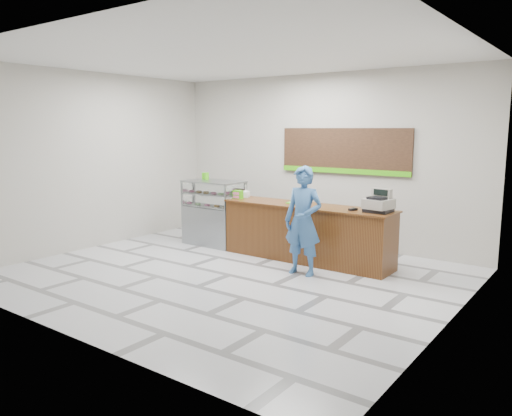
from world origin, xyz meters
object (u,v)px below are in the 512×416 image
Objects in this scene: cash_register at (379,203)px; customer at (303,221)px; display_case at (214,212)px; sales_counter at (306,233)px; serving_tray at (297,203)px.

customer reaches higher than cash_register.
sales_counter is at bearing 0.00° from display_case.
serving_tray is at bearing 1.62° from display_case.
display_case is 0.74× the size of customer.
customer is (2.61, -0.78, 0.22)m from display_case.
sales_counter is 9.10× the size of serving_tray.
customer is (-0.96, -0.81, -0.27)m from cash_register.
cash_register is at bearing 1.14° from sales_counter.
cash_register is 1.60m from serving_tray.
sales_counter is 2.45× the size of display_case.
cash_register is 0.27× the size of customer.
cash_register is at bearing -6.84° from serving_tray.
display_case is at bearing 160.56° from customer.
display_case is 2.73m from customer.
sales_counter is 0.95m from customer.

